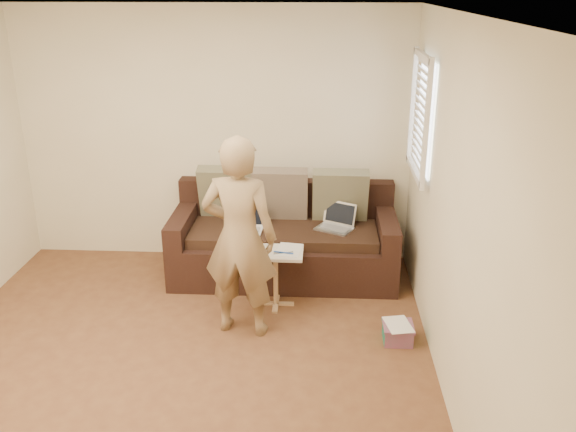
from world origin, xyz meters
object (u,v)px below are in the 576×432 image
at_px(drinking_glass, 256,241).
at_px(side_table, 276,278).
at_px(striped_box, 398,333).
at_px(laptop_white, 246,231).
at_px(laptop_silver, 334,229).
at_px(person, 239,238).
at_px(sofa, 284,236).

bearing_deg(drinking_glass, side_table, -22.67).
bearing_deg(striped_box, laptop_white, 142.23).
xyz_separation_m(laptop_silver, person, (-0.79, -1.03, 0.33)).
bearing_deg(laptop_silver, striped_box, -37.87).
height_order(laptop_silver, person, person).
distance_m(laptop_white, person, 1.00).
xyz_separation_m(person, striped_box, (1.30, -0.12, -0.77)).
distance_m(laptop_silver, laptop_white, 0.86).
relative_size(laptop_white, side_table, 0.58).
relative_size(sofa, laptop_white, 7.04).
bearing_deg(side_table, sofa, 86.60).
bearing_deg(person, side_table, -112.23).
relative_size(sofa, striped_box, 8.77).
xyz_separation_m(drinking_glass, striped_box, (1.23, -0.63, -0.52)).
xyz_separation_m(sofa, laptop_white, (-0.36, -0.12, 0.10)).
bearing_deg(sofa, striped_box, -49.52).
distance_m(sofa, laptop_white, 0.39).
height_order(person, drinking_glass, person).
bearing_deg(side_table, drinking_glass, 157.33).
distance_m(sofa, side_table, 0.65).
bearing_deg(person, drinking_glass, -90.84).
bearing_deg(sofa, side_table, -93.40).
height_order(sofa, laptop_silver, sofa).
height_order(side_table, drinking_glass, drinking_glass).
height_order(drinking_glass, striped_box, drinking_glass).
distance_m(laptop_silver, side_table, 0.83).
relative_size(laptop_silver, drinking_glass, 2.83).
bearing_deg(person, striped_box, -177.18).
height_order(side_table, striped_box, side_table).
bearing_deg(laptop_white, sofa, 22.05).
relative_size(laptop_white, striped_box, 1.25).
relative_size(laptop_white, drinking_glass, 2.60).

